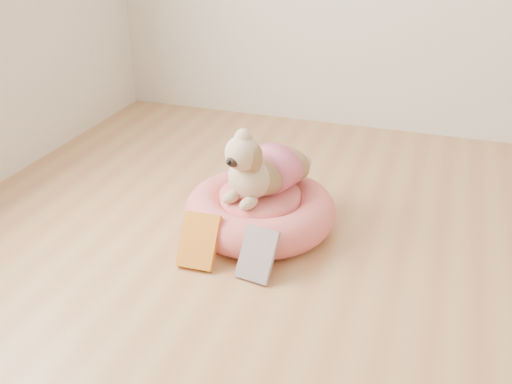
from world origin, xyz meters
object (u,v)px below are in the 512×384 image
(pet_bed, at_px, (260,211))
(book_yellow, at_px, (199,241))
(dog, at_px, (263,157))
(book_white, at_px, (257,254))

(pet_bed, xyz_separation_m, book_yellow, (-0.13, -0.31, 0.01))
(book_yellow, bearing_deg, dog, 63.96)
(dog, height_order, book_white, dog)
(book_white, bearing_deg, pet_bed, 115.22)
(pet_bed, distance_m, book_yellow, 0.34)
(pet_bed, distance_m, dog, 0.24)
(dog, xyz_separation_m, book_white, (0.09, -0.33, -0.23))
(dog, relative_size, book_white, 2.20)
(book_white, bearing_deg, book_yellow, -173.94)
(book_white, bearing_deg, dog, 113.49)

